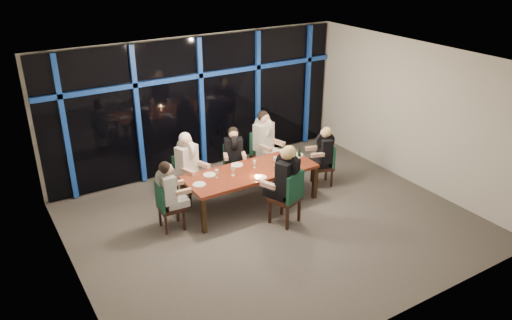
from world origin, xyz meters
The scene contains 29 objects.
room centered at (0.00, 0.00, 2.02)m, with size 7.04×7.00×3.02m.
window_wall centered at (0.01, 2.93, 1.55)m, with size 6.86×0.43×2.94m.
dining_table centered at (0.00, 0.80, 0.68)m, with size 2.60×1.00×0.75m.
chair_far_left centered at (-0.99, 1.65, 0.56)m, with size 0.59×0.59×1.00m.
chair_far_mid centered at (0.15, 1.74, 0.50)m, with size 0.55×0.55×0.90m.
chair_far_right centered at (0.92, 1.85, 0.57)m, with size 0.58×0.58×1.03m.
chair_end_left centered at (-1.75, 0.81, 0.51)m, with size 0.45×0.45×0.91m.
chair_end_right centered at (1.82, 0.74, 0.50)m, with size 0.52×0.52×0.89m.
chair_near_mid centered at (0.23, -0.18, 0.59)m, with size 0.64×0.64×1.06m.
diner_far_left centered at (-0.96, 1.57, 0.95)m, with size 0.60×0.68×0.97m.
diner_far_mid centered at (0.12, 1.67, 0.86)m, with size 0.56×0.62×0.88m.
diner_far_right centered at (0.94, 1.77, 0.98)m, with size 0.59×0.69×1.00m.
diner_end_left centered at (-1.67, 0.81, 0.87)m, with size 0.58×0.47×0.89m.
diner_end_right centered at (1.75, 0.76, 0.85)m, with size 0.61×0.53×0.87m.
diner_near_mid centered at (0.20, -0.10, 1.01)m, with size 0.65×0.73×1.03m.
plate_far_left centered at (-0.77, 1.03, 0.76)m, with size 0.24×0.24×0.01m, color white.
plate_far_mid centered at (-0.10, 1.15, 0.76)m, with size 0.24×0.24×0.01m, color white.
plate_far_right centered at (1.09, 1.22, 0.76)m, with size 0.24×0.24×0.01m, color white.
plate_end_left centered at (-1.11, 0.77, 0.76)m, with size 0.24×0.24×0.01m, color white.
plate_end_right centered at (1.21, 0.94, 0.76)m, with size 0.24×0.24×0.01m, color white.
plate_near_mid centered at (-0.01, 0.43, 0.76)m, with size 0.24×0.24×0.01m, color white.
wine_bottle centered at (1.02, 0.62, 0.87)m, with size 0.07×0.07×0.31m.
water_pitcher centered at (0.69, 0.53, 0.84)m, with size 0.12×0.10×0.19m.
tea_light centered at (-0.04, 0.51, 0.76)m, with size 0.04×0.04×0.03m, color #FFA24C.
wine_glass_a centered at (-0.39, 0.79, 0.89)m, with size 0.07×0.07×0.19m.
wine_glass_b centered at (0.14, 0.88, 0.86)m, with size 0.06×0.06×0.16m.
wine_glass_c centered at (0.54, 0.75, 0.88)m, with size 0.07×0.07×0.18m.
wine_glass_d centered at (-0.70, 0.86, 0.87)m, with size 0.06×0.06×0.17m.
wine_glass_e centered at (1.00, 0.96, 0.89)m, with size 0.07×0.07×0.19m.
Camera 1 is at (-4.46, -6.66, 4.90)m, focal length 35.00 mm.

